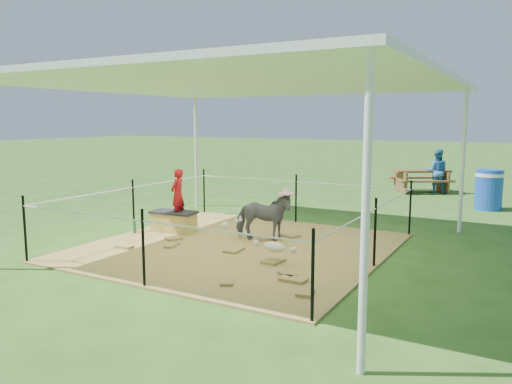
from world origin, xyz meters
The scene contains 14 objects.
ground centered at (0.00, 0.00, 0.00)m, with size 90.00×90.00×0.00m, color #2D5919.
hay_patch centered at (0.00, 0.00, 0.01)m, with size 4.60×4.60×0.03m, color brown.
canopy_tent centered at (0.00, 0.00, 2.69)m, with size 6.30×6.30×2.90m.
rope_fence centered at (0.00, 0.00, 0.64)m, with size 4.54×4.54×1.00m.
straw_bale centered at (-1.59, 0.35, 0.20)m, with size 0.77×0.39×0.34m, color #B59741.
dark_cloth centered at (-1.59, 0.35, 0.39)m, with size 0.82×0.43×0.04m, color black.
woman centered at (-1.49, 0.35, 0.84)m, with size 0.34×0.22×0.93m, color #B01116.
green_bottle centered at (-2.14, -0.10, 0.14)m, with size 0.06×0.06×0.21m, color #197129.
pony centered at (0.18, 0.53, 0.44)m, with size 0.45×0.98×0.83m, color #494A4E.
pink_hat centered at (0.18, 0.53, 0.92)m, with size 0.26×0.26×0.12m, color #FF93C6.
foal centered at (0.95, -0.57, 0.30)m, with size 0.95×0.53×0.53m, color beige, non-canonical shape.
trash_barrel centered at (3.26, 5.87, 0.47)m, with size 0.61×0.61×0.94m, color blue.
picnic_table_near centered at (1.31, 8.09, 0.32)m, with size 1.55×1.12×0.65m, color brown.
distant_person centered at (1.73, 8.09, 0.63)m, with size 0.61×0.48×1.26m, color #3071B4.
Camera 1 is at (4.13, -6.79, 2.07)m, focal length 35.00 mm.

